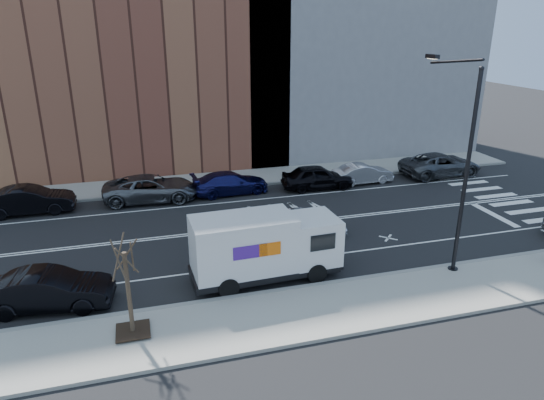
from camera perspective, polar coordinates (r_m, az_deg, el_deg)
ground at (r=26.90m, az=-1.21°, el=-3.14°), size 120.00×120.00×0.00m
sidewalk_near at (r=19.46m, az=5.58°, el=-12.81°), size 44.00×3.60×0.15m
sidewalk_far at (r=34.94m, az=-4.90°, el=2.48°), size 44.00×3.60×0.15m
curb_near at (r=20.88m, az=3.77°, el=-10.23°), size 44.00×0.25×0.17m
curb_far at (r=33.25m, az=-4.29°, el=1.59°), size 44.00×0.25×0.17m
crosswalk at (r=34.34m, az=25.57°, el=0.07°), size 3.00×14.00×0.01m
road_markings at (r=26.90m, az=-1.21°, el=-3.13°), size 40.00×8.60×0.01m
bldg_brick at (r=39.56m, az=-19.66°, el=19.59°), size 26.00×10.00×22.00m
streetlight at (r=22.25m, az=21.30°, el=4.30°), size 0.44×4.02×9.34m
street_tree at (r=18.04m, az=-16.41°, el=-11.35°), size 1.20×1.20×3.75m
fedex_van at (r=21.01m, az=-0.89°, el=-5.41°), size 6.62×2.53×2.99m
far_parked_b at (r=31.84m, az=-26.62°, el=-0.02°), size 4.98×1.75×1.64m
far_parked_c at (r=31.46m, az=-14.04°, el=1.34°), size 6.04×3.11×1.63m
far_parked_d at (r=31.97m, az=-4.94°, el=2.02°), size 5.18×2.43×1.46m
far_parked_e at (r=32.94m, az=5.35°, el=2.72°), size 4.94×2.27×1.64m
far_parked_f at (r=34.55m, az=10.64°, el=3.07°), size 4.31×1.73×1.39m
far_parked_g at (r=37.78m, az=19.21°, el=3.97°), size 6.09×2.98×1.66m
driving_sedan at (r=25.45m, az=3.85°, el=-2.88°), size 4.32×1.75×1.39m
near_parked_rear_a at (r=21.15m, az=-24.76°, el=-9.62°), size 4.97×2.27×1.58m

